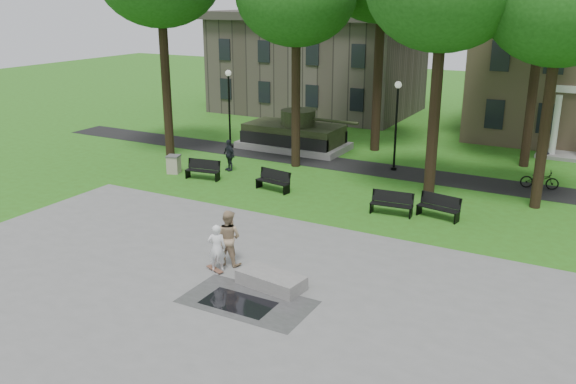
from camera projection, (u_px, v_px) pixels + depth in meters
name	position (u px, v px, depth m)	size (l,w,h in m)	color
ground	(270.00, 247.00, 22.61)	(120.00, 120.00, 0.00)	#2E6117
plaza	(187.00, 304.00, 18.43)	(22.00, 16.00, 0.02)	gray
footpath	(383.00, 170.00, 32.63)	(44.00, 2.60, 0.01)	black
building_left	(318.00, 66.00, 48.66)	(15.00, 10.00, 7.20)	#4C443D
tree_3	(561.00, 4.00, 24.26)	(6.00, 6.00, 11.19)	black
lamp_left	(229.00, 103.00, 36.60)	(0.36, 0.36, 4.73)	black
lamp_mid	(396.00, 119.00, 31.80)	(0.36, 0.36, 4.73)	black
tank_monument	(294.00, 135.00, 36.99)	(7.45, 3.40, 2.40)	gray
puddle	(238.00, 303.00, 18.47)	(2.20, 1.20, 0.00)	black
concrete_block	(271.00, 280.00, 19.44)	(2.20, 1.00, 0.45)	gray
skateboard	(215.00, 270.00, 20.62)	(0.78, 0.20, 0.07)	brown
skateboarder	(217.00, 248.00, 20.36)	(0.61, 0.40, 1.67)	white
friend_watching	(228.00, 238.00, 20.88)	(0.95, 0.74, 1.96)	tan
pedestrian_walker	(229.00, 155.00, 32.33)	(0.99, 0.41, 1.69)	black
cyclist	(541.00, 172.00, 29.25)	(1.83, 1.07, 1.98)	black
park_bench_0	(203.00, 169.00, 30.89)	(1.84, 0.77, 1.00)	black
park_bench_1	(274.00, 180.00, 29.09)	(1.85, 0.82, 1.00)	black
park_bench_2	(392.00, 203.00, 25.86)	(1.83, 0.69, 1.00)	black
park_bench_3	(439.00, 206.00, 25.46)	(1.85, 0.84, 1.00)	black
trash_bin	(174.00, 164.00, 31.95)	(0.83, 0.83, 0.96)	#BFAE9D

